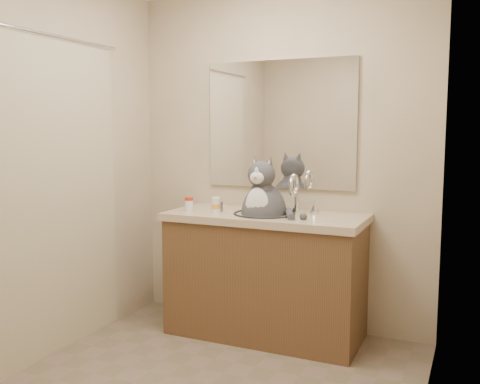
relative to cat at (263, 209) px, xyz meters
name	(u,v)px	position (x,y,z in m)	size (l,w,h in m)	color
room	(196,173)	(0.00, -0.94, 0.31)	(2.22, 2.52, 2.42)	#7E6757
vanity	(265,272)	(0.00, 0.03, -0.44)	(1.34, 0.59, 1.12)	brown
mirror	(280,124)	(0.00, 0.30, 0.56)	(1.10, 0.02, 0.90)	white
shower_curtain	(52,193)	(-1.05, -0.84, 0.15)	(0.02, 1.30, 1.93)	#C6B695
cat	(263,209)	(0.00, 0.00, 0.00)	(0.43, 0.35, 0.61)	#444449
pill_bottle_redcap	(189,204)	(-0.52, -0.09, 0.01)	(0.08, 0.08, 0.10)	white
pill_bottle_orange	(216,205)	(-0.33, -0.05, 0.01)	(0.08, 0.08, 0.10)	white
grey_canister	(220,206)	(-0.33, 0.00, 0.00)	(0.06, 0.06, 0.07)	gray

